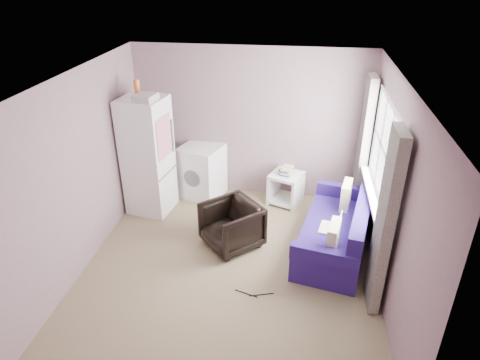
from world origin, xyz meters
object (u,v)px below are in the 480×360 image
object	(u,v)px
fridge	(148,155)
washing_machine	(202,170)
sofa	(339,232)
side_table	(286,186)
armchair	(232,223)

from	to	relation	value
fridge	washing_machine	bearing A→B (deg)	47.04
fridge	sofa	size ratio (longest dim) A/B	1.07
fridge	side_table	world-z (taller)	fridge
armchair	side_table	distance (m)	1.49
washing_machine	side_table	size ratio (longest dim) A/B	1.36
armchair	sofa	bearing A→B (deg)	50.84
armchair	fridge	size ratio (longest dim) A/B	0.34
side_table	sofa	bearing A→B (deg)	-57.09
sofa	armchair	bearing A→B (deg)	-164.61
side_table	sofa	distance (m)	1.45
armchair	side_table	world-z (taller)	armchair
fridge	sofa	distance (m)	3.08
fridge	side_table	bearing A→B (deg)	21.53
side_table	armchair	bearing A→B (deg)	-117.76
washing_machine	side_table	distance (m)	1.44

